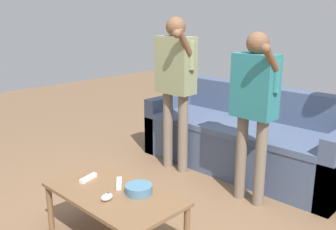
{
  "coord_description": "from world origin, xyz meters",
  "views": [
    {
      "loc": [
        1.88,
        -1.74,
        1.59
      ],
      "look_at": [
        -0.09,
        0.31,
        0.82
      ],
      "focal_mm": 40.15,
      "sensor_mm": 36.0,
      "label": 1
    }
  ],
  "objects_px": {
    "couch": "(246,140)",
    "player_left": "(175,77)",
    "game_remote_wand_far": "(88,178)",
    "coffee_table": "(114,198)",
    "game_remote_nunchuk": "(107,197)",
    "game_remote_wand_near": "(119,183)",
    "snack_bowl": "(139,189)",
    "player_right": "(254,99)"
  },
  "relations": [
    {
      "from": "couch",
      "to": "player_left",
      "type": "bearing_deg",
      "value": -132.22
    },
    {
      "from": "couch",
      "to": "game_remote_wand_far",
      "type": "relative_size",
      "value": 13.37
    },
    {
      "from": "coffee_table",
      "to": "player_left",
      "type": "relative_size",
      "value": 0.64
    },
    {
      "from": "game_remote_nunchuk",
      "to": "game_remote_wand_far",
      "type": "xyz_separation_m",
      "value": [
        -0.36,
        0.1,
        -0.01
      ]
    },
    {
      "from": "player_left",
      "to": "coffee_table",
      "type": "bearing_deg",
      "value": -65.01
    },
    {
      "from": "game_remote_wand_near",
      "to": "game_remote_wand_far",
      "type": "bearing_deg",
      "value": -156.37
    },
    {
      "from": "coffee_table",
      "to": "game_remote_wand_near",
      "type": "distance_m",
      "value": 0.13
    },
    {
      "from": "coffee_table",
      "to": "game_remote_nunchuk",
      "type": "xyz_separation_m",
      "value": [
        0.06,
        -0.1,
        0.07
      ]
    },
    {
      "from": "couch",
      "to": "coffee_table",
      "type": "xyz_separation_m",
      "value": [
        0.09,
        -1.82,
        0.04
      ]
    },
    {
      "from": "snack_bowl",
      "to": "player_right",
      "type": "height_order",
      "value": "player_right"
    },
    {
      "from": "coffee_table",
      "to": "player_right",
      "type": "xyz_separation_m",
      "value": [
        0.36,
        1.19,
        0.58
      ]
    },
    {
      "from": "snack_bowl",
      "to": "game_remote_wand_near",
      "type": "relative_size",
      "value": 1.27
    },
    {
      "from": "player_left",
      "to": "game_remote_nunchuk",
      "type": "bearing_deg",
      "value": -64.56
    },
    {
      "from": "player_right",
      "to": "coffee_table",
      "type": "bearing_deg",
      "value": -106.7
    },
    {
      "from": "couch",
      "to": "game_remote_nunchuk",
      "type": "xyz_separation_m",
      "value": [
        0.15,
        -1.93,
        0.11
      ]
    },
    {
      "from": "coffee_table",
      "to": "game_remote_wand_far",
      "type": "relative_size",
      "value": 6.25
    },
    {
      "from": "couch",
      "to": "game_remote_wand_far",
      "type": "distance_m",
      "value": 1.84
    },
    {
      "from": "game_remote_wand_far",
      "to": "snack_bowl",
      "type": "bearing_deg",
      "value": 15.44
    },
    {
      "from": "snack_bowl",
      "to": "player_left",
      "type": "relative_size",
      "value": 0.12
    },
    {
      "from": "game_remote_nunchuk",
      "to": "player_left",
      "type": "relative_size",
      "value": 0.06
    },
    {
      "from": "game_remote_nunchuk",
      "to": "game_remote_wand_far",
      "type": "distance_m",
      "value": 0.37
    },
    {
      "from": "coffee_table",
      "to": "snack_bowl",
      "type": "xyz_separation_m",
      "value": [
        0.14,
        0.11,
        0.08
      ]
    },
    {
      "from": "couch",
      "to": "game_remote_wand_near",
      "type": "relative_size",
      "value": 14.51
    },
    {
      "from": "game_remote_wand_near",
      "to": "couch",
      "type": "bearing_deg",
      "value": 90.93
    },
    {
      "from": "couch",
      "to": "coffee_table",
      "type": "relative_size",
      "value": 2.14
    },
    {
      "from": "couch",
      "to": "game_remote_nunchuk",
      "type": "distance_m",
      "value": 1.94
    },
    {
      "from": "coffee_table",
      "to": "snack_bowl",
      "type": "distance_m",
      "value": 0.19
    },
    {
      "from": "player_right",
      "to": "game_remote_wand_far",
      "type": "distance_m",
      "value": 1.46
    },
    {
      "from": "snack_bowl",
      "to": "game_remote_nunchuk",
      "type": "bearing_deg",
      "value": -109.07
    },
    {
      "from": "coffee_table",
      "to": "player_left",
      "type": "bearing_deg",
      "value": 114.99
    },
    {
      "from": "snack_bowl",
      "to": "game_remote_wand_near",
      "type": "height_order",
      "value": "snack_bowl"
    },
    {
      "from": "snack_bowl",
      "to": "couch",
      "type": "bearing_deg",
      "value": 97.49
    },
    {
      "from": "player_left",
      "to": "game_remote_wand_near",
      "type": "bearing_deg",
      "value": -65.6
    },
    {
      "from": "coffee_table",
      "to": "snack_bowl",
      "type": "bearing_deg",
      "value": 39.81
    },
    {
      "from": "snack_bowl",
      "to": "game_remote_wand_far",
      "type": "xyz_separation_m",
      "value": [
        -0.43,
        -0.12,
        -0.01
      ]
    },
    {
      "from": "coffee_table",
      "to": "game_remote_wand_far",
      "type": "xyz_separation_m",
      "value": [
        -0.3,
        -0.01,
        0.06
      ]
    },
    {
      "from": "couch",
      "to": "coffee_table",
      "type": "bearing_deg",
      "value": -87.24
    },
    {
      "from": "game_remote_wand_near",
      "to": "player_left",
      "type": "bearing_deg",
      "value": 114.4
    },
    {
      "from": "player_left",
      "to": "player_right",
      "type": "height_order",
      "value": "player_left"
    },
    {
      "from": "game_remote_nunchuk",
      "to": "player_left",
      "type": "xyz_separation_m",
      "value": [
        -0.65,
        1.37,
        0.58
      ]
    },
    {
      "from": "snack_bowl",
      "to": "game_remote_nunchuk",
      "type": "relative_size",
      "value": 2.15
    },
    {
      "from": "couch",
      "to": "game_remote_wand_far",
      "type": "height_order",
      "value": "couch"
    }
  ]
}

